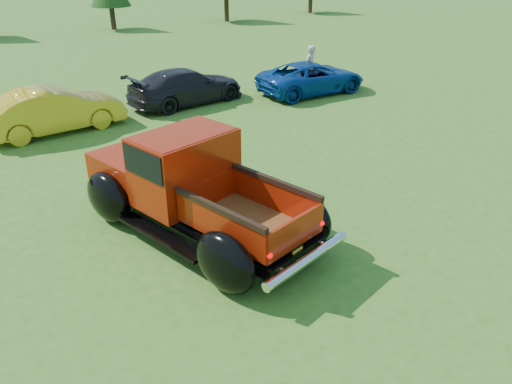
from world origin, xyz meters
TOP-DOWN VIEW (x-y plane):
  - ground at (0.00, 0.00)m, footprint 120.00×120.00m
  - pickup_truck at (-0.91, 1.37)m, footprint 3.97×6.11m
  - show_car_yellow at (-2.12, 9.22)m, footprint 4.57×2.08m
  - show_car_grey at (2.89, 10.00)m, footprint 4.86×2.61m
  - show_car_blue at (7.92, 8.73)m, footprint 4.60×2.13m
  - spectator at (8.20, 9.28)m, footprint 0.79×0.68m

SIDE VIEW (x-z plane):
  - ground at x=0.00m, z-range 0.00..0.00m
  - show_car_blue at x=7.92m, z-range 0.00..1.27m
  - show_car_grey at x=2.89m, z-range 0.00..1.34m
  - show_car_yellow at x=-2.12m, z-range 0.00..1.45m
  - spectator at x=8.20m, z-range 0.00..1.82m
  - pickup_truck at x=-0.91m, z-range -0.05..2.08m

